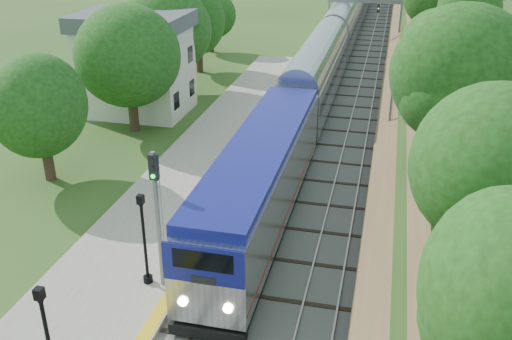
% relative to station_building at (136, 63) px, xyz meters
% --- Properties ---
extents(trackbed, '(9.50, 170.00, 0.28)m').
position_rel_station_building_xyz_m(trackbed, '(16.00, 30.00, -4.02)').
color(trackbed, '#4C4944').
rests_on(trackbed, ground).
extents(platform, '(6.40, 68.00, 0.38)m').
position_rel_station_building_xyz_m(platform, '(8.80, -14.00, -3.90)').
color(platform, gray).
rests_on(platform, ground).
extents(yellow_stripe, '(0.55, 68.00, 0.01)m').
position_rel_station_building_xyz_m(yellow_stripe, '(11.65, -14.00, -3.70)').
color(yellow_stripe, gold).
rests_on(yellow_stripe, platform).
extents(embankment, '(10.64, 170.00, 11.70)m').
position_rel_station_building_xyz_m(embankment, '(24.35, 30.00, -2.14)').
color(embankment, brown).
rests_on(embankment, ground).
extents(station_building, '(8.60, 6.60, 8.00)m').
position_rel_station_building_xyz_m(station_building, '(0.00, 0.00, 0.00)').
color(station_building, beige).
rests_on(station_building, ground).
extents(signal_gantry, '(8.40, 0.38, 6.20)m').
position_rel_station_building_xyz_m(signal_gantry, '(16.47, 24.99, 0.73)').
color(signal_gantry, slate).
rests_on(signal_gantry, ground).
extents(trees_behind_platform, '(7.82, 53.32, 7.21)m').
position_rel_station_building_xyz_m(trees_behind_platform, '(2.83, -9.33, 0.44)').
color(trees_behind_platform, '#332316').
rests_on(trees_behind_platform, ground).
extents(train, '(3.16, 105.23, 4.65)m').
position_rel_station_building_xyz_m(train, '(14.00, 26.30, -1.71)').
color(train, black).
rests_on(train, trackbed).
extents(lamppost_far, '(0.43, 0.43, 4.31)m').
position_rel_station_building_xyz_m(lamppost_far, '(10.38, -22.42, -1.79)').
color(lamppost_far, black).
rests_on(lamppost_far, platform).
extents(signal_platform, '(0.37, 0.29, 6.33)m').
position_rel_station_building_xyz_m(signal_platform, '(11.10, -22.43, 0.18)').
color(signal_platform, slate).
rests_on(signal_platform, platform).
extents(signal_farside, '(0.32, 0.26, 5.91)m').
position_rel_station_building_xyz_m(signal_farside, '(20.20, -4.49, -0.36)').
color(signal_farside, slate).
rests_on(signal_farside, ground).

